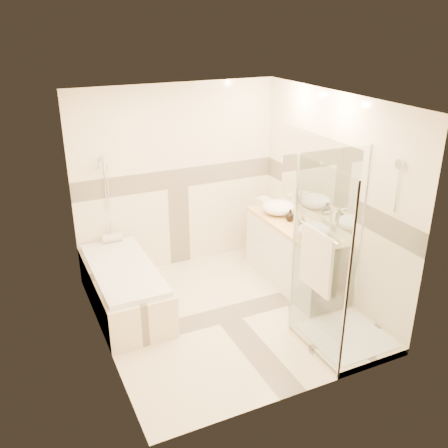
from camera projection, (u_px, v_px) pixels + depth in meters
name	position (u px, v px, depth m)	size (l,w,h in m)	color
room	(229.00, 215.00, 5.45)	(2.82, 3.02, 2.52)	#FAE9C6
bathtub	(124.00, 285.00, 5.93)	(0.75, 1.70, 0.56)	#FFEECB
vanity	(294.00, 254.00, 6.43)	(0.58, 1.62, 0.85)	white
shower_enclosure	(336.00, 301.00, 5.23)	(0.96, 0.93, 2.04)	#FFEECB
vessel_sink_near	(279.00, 207.00, 6.55)	(0.44, 0.44, 0.18)	white
vessel_sink_far	(314.00, 230.00, 5.88)	(0.39, 0.39, 0.16)	white
faucet_near	(293.00, 200.00, 6.62)	(0.10, 0.03, 0.25)	silver
faucet_far	(330.00, 220.00, 5.93)	(0.12, 0.03, 0.30)	silver
amenity_bottle_a	(302.00, 222.00, 6.09)	(0.07, 0.08, 0.16)	black
amenity_bottle_b	(290.00, 215.00, 6.32)	(0.12, 0.12, 0.15)	black
folded_towels	(266.00, 202.00, 6.84)	(0.17, 0.29, 0.09)	white
rolled_towel	(112.00, 238.00, 6.43)	(0.11, 0.11, 0.25)	white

